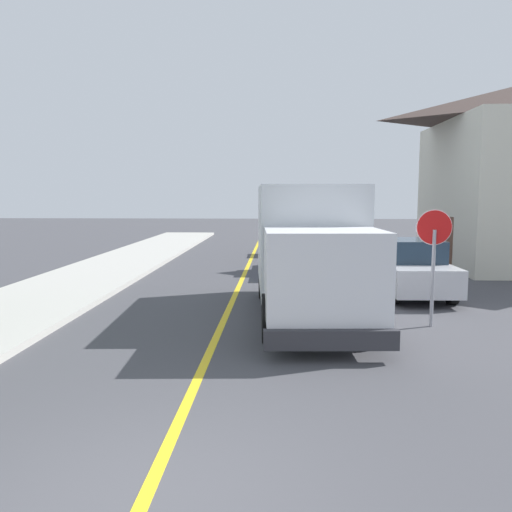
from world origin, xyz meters
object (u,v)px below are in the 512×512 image
Objects in this scene: parked_car_near at (303,252)px; parked_van_across at (410,268)px; parked_car_mid at (300,239)px; stop_sign at (434,245)px; box_truck at (308,244)px.

parked_car_near and parked_van_across have the same top height.
stop_sign is (2.44, -13.97, 1.06)m from parked_car_mid.
stop_sign is at bearing -22.43° from box_truck.
parked_car_mid is 1.01× the size of parked_van_across.
parked_van_across is (2.88, -10.21, 0.00)m from parked_car_mid.
box_truck is 1.64× the size of parked_van_across.
box_truck is 2.96m from stop_sign.
parked_car_near is at bearing 88.54° from box_truck.
box_truck is at bearing -140.24° from parked_van_across.
parked_car_near and parked_car_mid have the same top height.
box_truck is 4.24m from parked_van_across.
parked_car_mid is (0.29, 12.84, -0.97)m from box_truck.
parked_car_mid is 1.68× the size of stop_sign.
stop_sign is at bearing -96.59° from parked_van_across.
parked_van_across is (3.17, 2.64, -0.97)m from box_truck.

